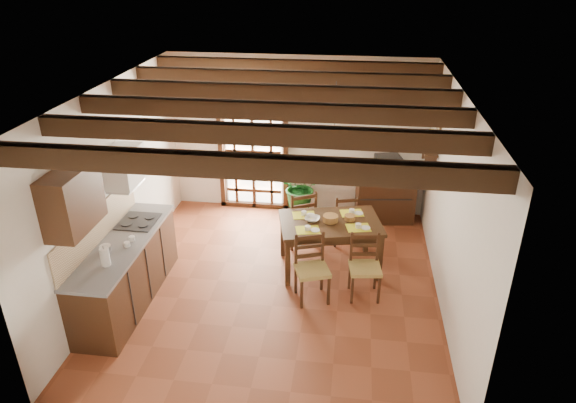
% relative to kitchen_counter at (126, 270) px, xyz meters
% --- Properties ---
extents(ground_plane, '(5.00, 5.00, 0.00)m').
position_rel_kitchen_counter_xyz_m(ground_plane, '(1.96, 0.60, -0.47)').
color(ground_plane, brown).
extents(room_shell, '(4.52, 5.02, 2.81)m').
position_rel_kitchen_counter_xyz_m(room_shell, '(1.96, 0.60, 1.34)').
color(room_shell, silver).
rests_on(room_shell, ground_plane).
extents(ceiling_beams, '(4.50, 4.34, 0.20)m').
position_rel_kitchen_counter_xyz_m(ceiling_beams, '(1.96, 0.60, 2.22)').
color(ceiling_beams, black).
rests_on(ceiling_beams, room_shell).
extents(french_door, '(1.26, 0.11, 2.32)m').
position_rel_kitchen_counter_xyz_m(french_door, '(1.16, 3.05, 0.70)').
color(french_door, white).
rests_on(french_door, ground_plane).
extents(kitchen_counter, '(0.64, 2.25, 1.38)m').
position_rel_kitchen_counter_xyz_m(kitchen_counter, '(0.00, 0.00, 0.00)').
color(kitchen_counter, '#351E10').
rests_on(kitchen_counter, ground_plane).
extents(upper_cabinet, '(0.35, 0.80, 0.70)m').
position_rel_kitchen_counter_xyz_m(upper_cabinet, '(-0.12, -0.70, 1.38)').
color(upper_cabinet, '#351E10').
rests_on(upper_cabinet, room_shell).
extents(range_hood, '(0.38, 0.60, 0.54)m').
position_rel_kitchen_counter_xyz_m(range_hood, '(-0.09, 0.55, 1.26)').
color(range_hood, white).
rests_on(range_hood, room_shell).
extents(counter_items, '(0.50, 1.43, 0.25)m').
position_rel_kitchen_counter_xyz_m(counter_items, '(0.00, 0.09, 0.49)').
color(counter_items, black).
rests_on(counter_items, kitchen_counter).
extents(dining_table, '(1.62, 1.23, 0.79)m').
position_rel_kitchen_counter_xyz_m(dining_table, '(2.65, 1.17, 0.21)').
color(dining_table, '#362211').
rests_on(dining_table, ground_plane).
extents(chair_near_left, '(0.55, 0.53, 0.94)m').
position_rel_kitchen_counter_xyz_m(chair_near_left, '(2.47, 0.36, -0.18)').
color(chair_near_left, '#A68F46').
rests_on(chair_near_left, ground_plane).
extents(chair_near_right, '(0.47, 0.45, 0.91)m').
position_rel_kitchen_counter_xyz_m(chair_near_right, '(3.17, 0.52, -0.19)').
color(chair_near_right, '#A68F46').
rests_on(chair_near_right, ground_plane).
extents(chair_far_left, '(0.60, 0.59, 0.98)m').
position_rel_kitchen_counter_xyz_m(chair_far_left, '(2.14, 1.81, -0.17)').
color(chair_far_left, '#A68F46').
rests_on(chair_far_left, ground_plane).
extents(chair_far_right, '(0.49, 0.48, 0.87)m').
position_rel_kitchen_counter_xyz_m(chair_far_right, '(2.84, 1.97, -0.20)').
color(chair_far_right, '#A68F46').
rests_on(chair_far_right, ground_plane).
extents(table_setting, '(1.05, 0.70, 0.10)m').
position_rel_kitchen_counter_xyz_m(table_setting, '(2.65, 1.17, 0.37)').
color(table_setting, yellow).
rests_on(table_setting, dining_table).
extents(table_bowl, '(0.24, 0.24, 0.05)m').
position_rel_kitchen_counter_xyz_m(table_bowl, '(2.39, 1.16, 0.34)').
color(table_bowl, white).
rests_on(table_bowl, dining_table).
extents(sideboard, '(1.04, 0.57, 0.84)m').
position_rel_kitchen_counter_xyz_m(sideboard, '(3.53, 2.83, -0.05)').
color(sideboard, '#351E10').
rests_on(sideboard, ground_plane).
extents(crt_tv, '(0.49, 0.47, 0.35)m').
position_rel_kitchen_counter_xyz_m(crt_tv, '(3.53, 2.82, 0.56)').
color(crt_tv, black).
rests_on(crt_tv, sideboard).
extents(fuse_box, '(0.25, 0.03, 0.32)m').
position_rel_kitchen_counter_xyz_m(fuse_box, '(3.46, 3.08, 1.28)').
color(fuse_box, white).
rests_on(fuse_box, room_shell).
extents(plant_pot, '(0.33, 0.33, 0.20)m').
position_rel_kitchen_counter_xyz_m(plant_pot, '(2.06, 2.76, -0.36)').
color(plant_pot, '#973116').
rests_on(plant_pot, ground_plane).
extents(potted_plant, '(2.37, 2.19, 2.17)m').
position_rel_kitchen_counter_xyz_m(potted_plant, '(2.06, 2.76, 0.10)').
color(potted_plant, '#144C19').
rests_on(potted_plant, ground_plane).
extents(wall_shelf, '(0.20, 0.42, 0.20)m').
position_rel_kitchen_counter_xyz_m(wall_shelf, '(4.10, 2.20, 1.04)').
color(wall_shelf, '#351E10').
rests_on(wall_shelf, room_shell).
extents(shelf_vase, '(0.15, 0.15, 0.15)m').
position_rel_kitchen_counter_xyz_m(shelf_vase, '(4.10, 2.20, 1.18)').
color(shelf_vase, '#B2BFB2').
rests_on(shelf_vase, wall_shelf).
extents(shelf_flowers, '(0.14, 0.14, 0.36)m').
position_rel_kitchen_counter_xyz_m(shelf_flowers, '(4.10, 2.20, 1.38)').
color(shelf_flowers, yellow).
rests_on(shelf_flowers, shelf_vase).
extents(framed_picture, '(0.03, 0.32, 0.32)m').
position_rel_kitchen_counter_xyz_m(framed_picture, '(4.18, 2.20, 1.58)').
color(framed_picture, brown).
rests_on(framed_picture, room_shell).
extents(pendant_lamp, '(0.36, 0.36, 0.84)m').
position_rel_kitchen_counter_xyz_m(pendant_lamp, '(2.65, 1.27, 1.60)').
color(pendant_lamp, black).
rests_on(pendant_lamp, room_shell).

